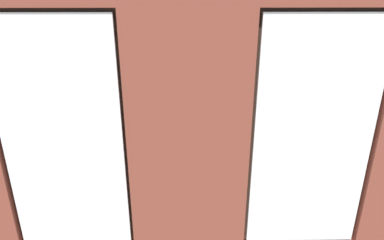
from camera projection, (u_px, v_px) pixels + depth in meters
The scene contains 13 objects.
ground_plane at pixel (188, 166), 5.81m from camera, with size 7.23×6.03×0.10m, color #99663D.
brick_wall_with_windows at pixel (189, 149), 2.75m from camera, with size 6.63×0.30×3.23m.
couch_by_window at pixel (163, 225), 3.82m from camera, with size 2.01×0.87×0.80m.
couch_left at pixel (348, 149), 5.56m from camera, with size 0.92×1.90×0.80m.
coffee_table at pixel (201, 143), 5.72m from camera, with size 1.20×0.78×0.41m.
cup_ceramic at pixel (201, 138), 5.69m from camera, with size 0.07×0.07×0.08m, color silver.
table_plant_small at pixel (220, 131), 5.79m from camera, with size 0.12×0.12×0.20m.
remote_silver at pixel (179, 143), 5.58m from camera, with size 0.05×0.17×0.02m, color #B2B2B7.
papasan_chair at pixel (166, 104), 7.25m from camera, with size 1.19×1.19×0.73m.
potted_plant_by_left_couch at pixel (298, 117), 6.83m from camera, with size 0.35×0.35×0.53m.
potted_plant_foreground_right at pixel (62, 88), 7.30m from camera, with size 0.77×0.77×1.13m.
potted_plant_between_couches at pixel (295, 193), 3.75m from camera, with size 0.68×0.68×1.10m.
potted_plant_mid_room_small at pixel (243, 118), 6.70m from camera, with size 0.33×0.33×0.56m.
Camera 1 is at (0.01, 5.10, 2.84)m, focal length 32.00 mm.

